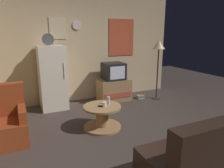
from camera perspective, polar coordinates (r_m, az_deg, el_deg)
The scene contains 13 objects.
ground_plane at distance 3.77m, azimuth 4.03°, elevation -14.43°, with size 12.00×12.00×0.00m, color #3D332D.
wall_with_art at distance 5.60m, azimuth -8.03°, elevation 9.54°, with size 5.20×0.12×2.73m.
fridge at distance 5.10m, azimuth -16.04°, elevation 1.71°, with size 0.60×0.62×1.77m.
tv_stand at distance 5.59m, azimuth 0.50°, elevation -1.58°, with size 0.84×0.53×0.58m.
crt_tv at distance 5.47m, azimuth 0.39°, elevation 3.55°, with size 0.54×0.51×0.44m.
standing_lamp at distance 5.68m, azimuth 12.70°, elevation 9.29°, with size 0.32×0.32×1.59m.
coffee_table at distance 4.02m, azimuth -2.69°, elevation -8.99°, with size 0.72×0.72×0.44m.
wine_glass at distance 4.02m, azimuth -0.97°, elevation -4.48°, with size 0.05×0.05×0.15m, color silver.
mug_ceramic_white at distance 3.88m, azimuth -2.11°, elevation -5.64°, with size 0.08×0.08×0.09m, color silver.
remote_control at distance 3.90m, azimuth -2.74°, elevation -6.10°, with size 0.15×0.04×0.02m, color black.
armchair at distance 3.90m, azimuth -27.36°, elevation -9.54°, with size 0.68×0.68×0.96m.
couch at distance 2.97m, azimuth 25.87°, elevation -17.48°, with size 1.70×0.80×0.92m.
book_stack at distance 5.85m, azimuth 7.72°, elevation -3.48°, with size 0.22×0.17×0.09m.
Camera 1 is at (-1.63, -2.89, 1.80)m, focal length 33.31 mm.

